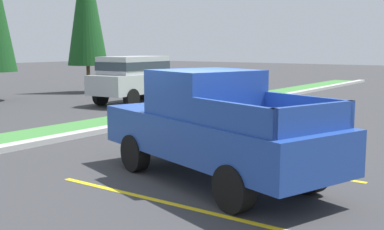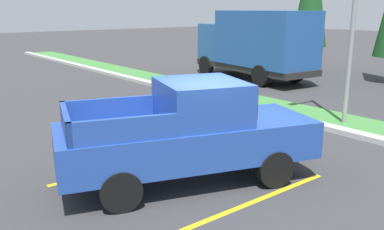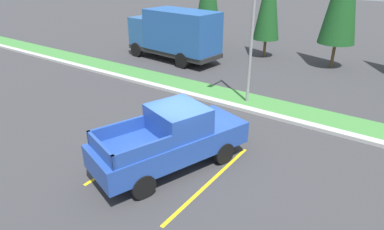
% 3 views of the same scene
% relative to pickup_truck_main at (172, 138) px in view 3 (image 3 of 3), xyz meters
% --- Properties ---
extents(ground_plane, '(120.00, 120.00, 0.00)m').
position_rel_pickup_truck_main_xyz_m(ground_plane, '(0.05, 0.56, -1.04)').
color(ground_plane, '#38383A').
extents(parking_line_near, '(0.12, 4.80, 0.01)m').
position_rel_pickup_truck_main_xyz_m(parking_line_near, '(-1.57, -0.05, -1.04)').
color(parking_line_near, yellow).
rests_on(parking_line_near, ground).
extents(parking_line_far, '(0.12, 4.80, 0.01)m').
position_rel_pickup_truck_main_xyz_m(parking_line_far, '(1.53, -0.05, -1.04)').
color(parking_line_far, yellow).
rests_on(parking_line_far, ground).
extents(curb_strip, '(56.00, 0.40, 0.15)m').
position_rel_pickup_truck_main_xyz_m(curb_strip, '(0.05, 5.56, -0.97)').
color(curb_strip, '#B2B2AD').
rests_on(curb_strip, ground).
extents(grass_median, '(56.00, 1.80, 0.06)m').
position_rel_pickup_truck_main_xyz_m(grass_median, '(0.05, 6.66, -1.01)').
color(grass_median, '#42843D').
rests_on(grass_median, ground).
extents(pickup_truck_main, '(3.46, 5.55, 2.10)m').
position_rel_pickup_truck_main_xyz_m(pickup_truck_main, '(0.00, 0.00, 0.00)').
color(pickup_truck_main, black).
rests_on(pickup_truck_main, ground).
extents(cargo_truck_distant, '(6.99, 3.07, 3.40)m').
position_rel_pickup_truck_main_xyz_m(cargo_truck_distant, '(-8.03, 10.54, 0.81)').
color(cargo_truck_distant, black).
rests_on(cargo_truck_distant, ground).
extents(street_light, '(0.24, 1.49, 7.24)m').
position_rel_pickup_truck_main_xyz_m(street_light, '(-0.45, 6.31, 3.14)').
color(street_light, gray).
rests_on(street_light, ground).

